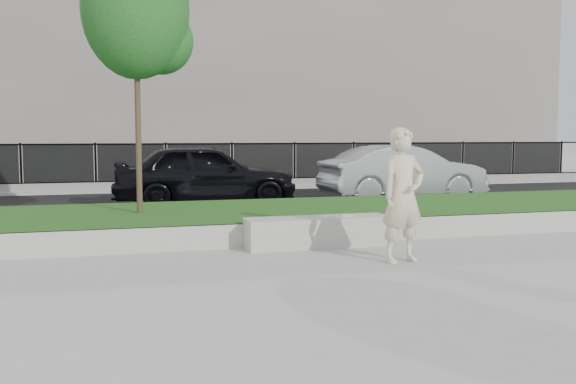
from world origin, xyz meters
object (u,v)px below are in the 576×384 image
object	(u,v)px
man	(403,195)
young_tree	(140,15)
book	(347,215)
car_silver	(403,173)
car_dark	(205,174)
stone_bench	(318,232)

from	to	relation	value
man	young_tree	xyz separation A→B (m)	(-3.44, 3.87, 3.08)
book	car_silver	bearing A→B (deg)	54.36
book	car_dark	distance (m)	6.78
car_silver	man	bearing A→B (deg)	151.44
car_dark	car_silver	world-z (taller)	car_dark
young_tree	car_silver	size ratio (longest dim) A/B	1.08
car_dark	car_silver	distance (m)	5.56
man	car_dark	bearing A→B (deg)	89.78
book	young_tree	distance (m)	5.30
book	car_silver	world-z (taller)	car_silver
man	young_tree	size ratio (longest dim) A/B	0.39
stone_bench	man	size ratio (longest dim) A/B	1.24
car_silver	stone_bench	bearing A→B (deg)	141.38
stone_bench	book	size ratio (longest dim) A/B	11.61
man	car_dark	world-z (taller)	man
car_dark	man	bearing A→B (deg)	-166.15
young_tree	car_silver	bearing A→B (deg)	28.77
stone_bench	man	distance (m)	1.90
stone_bench	car_silver	bearing A→B (deg)	53.37
young_tree	stone_bench	bearing A→B (deg)	-40.46
stone_bench	young_tree	bearing A→B (deg)	139.54
car_dark	car_silver	xyz separation A→B (m)	(5.55, -0.26, -0.04)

